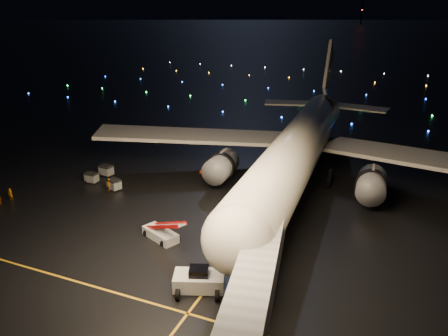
{
  "coord_description": "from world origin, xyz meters",
  "views": [
    {
      "loc": [
        26.85,
        -37.06,
        24.53
      ],
      "look_at": [
        6.05,
        12.0,
        5.0
      ],
      "focal_mm": 35.0,
      "sensor_mm": 36.0,
      "label": 1
    }
  ],
  "objects": [
    {
      "name": "radio_mast",
      "position": [
        -60.0,
        740.0,
        32.0
      ],
      "size": [
        1.8,
        1.8,
        64.0
      ],
      "primitive_type": "cylinder",
      "color": "black",
      "rests_on": "ground"
    },
    {
      "name": "crew_a",
      "position": [
        -21.07,
        1.64,
        0.83
      ],
      "size": [
        0.7,
        0.57,
        1.67
      ],
      "primitive_type": "imported",
      "rotation": [
        0.0,
        0.0,
        0.33
      ],
      "color": "orange",
      "rests_on": "ground"
    },
    {
      "name": "baggage_cart_0",
      "position": [
        -10.26,
        10.06,
        0.81
      ],
      "size": [
        2.24,
        1.9,
        1.62
      ],
      "primitive_type": "cube",
      "rotation": [
        0.0,
        0.0,
        -0.34
      ],
      "color": "gray",
      "rests_on": "ground"
    },
    {
      "name": "lane_cross",
      "position": [
        -5.0,
        -10.0,
        0.01
      ],
      "size": [
        60.0,
        0.25,
        0.02
      ],
      "primitive_type": "cube",
      "color": "gold",
      "rests_on": "ground"
    },
    {
      "name": "crew_c",
      "position": [
        -10.74,
        9.61,
        0.9
      ],
      "size": [
        0.53,
        1.08,
        1.79
      ],
      "primitive_type": "imported",
      "rotation": [
        0.0,
        0.0,
        -1.48
      ],
      "color": "orange",
      "rests_on": "ground"
    },
    {
      "name": "taxiway_lights",
      "position": [
        0.0,
        106.0,
        0.18
      ],
      "size": [
        164.0,
        92.0,
        0.36
      ],
      "primitive_type": null,
      "color": "black",
      "rests_on": "ground"
    },
    {
      "name": "safety_cone_1",
      "position": [
        -1.88,
        21.13,
        0.23
      ],
      "size": [
        0.49,
        0.49,
        0.46
      ],
      "primitive_type": "cone",
      "rotation": [
        0.0,
        0.0,
        0.24
      ],
      "color": "#FD3A00",
      "rests_on": "ground"
    },
    {
      "name": "belt_loader",
      "position": [
        3.16,
        0.35,
        1.64
      ],
      "size": [
        6.96,
        4.39,
        3.29
      ],
      "primitive_type": null,
      "rotation": [
        0.0,
        0.0,
        -0.41
      ],
      "color": "silver",
      "rests_on": "ground"
    },
    {
      "name": "pushback_tug",
      "position": [
        11.34,
        -6.42,
        1.11
      ],
      "size": [
        5.21,
        3.92,
        2.21
      ],
      "primitive_type": "cube",
      "rotation": [
        0.0,
        0.0,
        0.36
      ],
      "color": "silver",
      "rests_on": "ground"
    },
    {
      "name": "safety_cone_0",
      "position": [
        6.14,
        18.91,
        0.27
      ],
      "size": [
        0.59,
        0.59,
        0.53
      ],
      "primitive_type": "cone",
      "rotation": [
        0.0,
        0.0,
        0.3
      ],
      "color": "#FD3A00",
      "rests_on": "ground"
    },
    {
      "name": "ground",
      "position": [
        0.0,
        300.0,
        0.0
      ],
      "size": [
        2000.0,
        2000.0,
        0.0
      ],
      "primitive_type": "plane",
      "color": "black",
      "rests_on": "ground"
    },
    {
      "name": "baggage_cart_2",
      "position": [
        -14.86,
        14.28,
        0.84
      ],
      "size": [
        2.14,
        1.63,
        1.69
      ],
      "primitive_type": "cube",
      "rotation": [
        0.0,
        0.0,
        -0.13
      ],
      "color": "gray",
      "rests_on": "ground"
    },
    {
      "name": "airliner",
      "position": [
        13.14,
        25.58,
        9.37
      ],
      "size": [
        69.66,
        66.55,
        18.74
      ],
      "primitive_type": null,
      "rotation": [
        0.0,
        0.0,
        0.06
      ],
      "color": "silver",
      "rests_on": "ground"
    },
    {
      "name": "baggage_cart_1",
      "position": [
        -15.05,
        11.07,
        0.77
      ],
      "size": [
        1.83,
        1.3,
        1.54
      ],
      "primitive_type": "cube",
      "rotation": [
        0.0,
        0.0,
        -0.02
      ],
      "color": "gray",
      "rests_on": "ground"
    },
    {
      "name": "lane_centre",
      "position": [
        12.0,
        15.0,
        0.01
      ],
      "size": [
        0.25,
        80.0,
        0.02
      ],
      "primitive_type": "cube",
      "color": "gold",
      "rests_on": "ground"
    },
    {
      "name": "safety_cone_2",
      "position": [
        -0.05,
        21.62,
        0.26
      ],
      "size": [
        0.6,
        0.6,
        0.52
      ],
      "primitive_type": "cone",
      "rotation": [
        0.0,
        0.0,
        0.39
      ],
      "color": "#FD3A00",
      "rests_on": "ground"
    },
    {
      "name": "safety_cone_3",
      "position": [
        -16.33,
        31.73,
        0.27
      ],
      "size": [
        0.55,
        0.55,
        0.55
      ],
      "primitive_type": "cone",
      "rotation": [
        0.0,
        0.0,
        0.17
      ],
      "color": "#FD3A00",
      "rests_on": "ground"
    }
  ]
}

